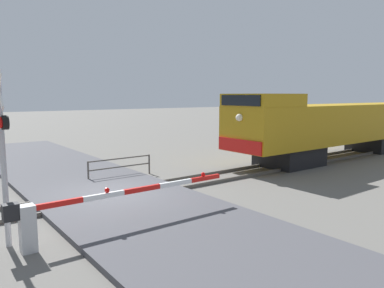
% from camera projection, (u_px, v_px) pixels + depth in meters
% --- Properties ---
extents(ground_plane, '(160.00, 160.00, 0.00)m').
position_uv_depth(ground_plane, '(111.00, 197.00, 13.73)').
color(ground_plane, '#605E59').
extents(rail_track_left, '(0.08, 80.00, 0.15)m').
position_uv_depth(rail_track_left, '(103.00, 191.00, 14.29)').
color(rail_track_left, '#59544C').
rests_on(rail_track_left, ground_plane).
extents(rail_track_right, '(0.08, 80.00, 0.15)m').
position_uv_depth(rail_track_right, '(120.00, 200.00, 13.15)').
color(rail_track_right, '#59544C').
rests_on(rail_track_right, ground_plane).
extents(road_surface, '(36.00, 5.42, 0.17)m').
position_uv_depth(road_surface, '(111.00, 195.00, 13.72)').
color(road_surface, '#47474C').
rests_on(road_surface, ground_plane).
extents(locomotive, '(3.01, 17.06, 3.88)m').
position_uv_depth(locomotive, '(335.00, 125.00, 22.30)').
color(locomotive, black).
rests_on(locomotive, ground_plane).
extents(crossing_signal, '(1.18, 0.33, 4.39)m').
position_uv_depth(crossing_signal, '(1.00, 138.00, 8.91)').
color(crossing_signal, '#ADADB2').
rests_on(crossing_signal, ground_plane).
extents(crossing_gate, '(0.36, 6.67, 1.28)m').
position_uv_depth(crossing_gate, '(67.00, 212.00, 9.43)').
color(crossing_gate, silver).
rests_on(crossing_gate, ground_plane).
extents(guard_railing, '(0.08, 3.15, 0.95)m').
position_uv_depth(guard_railing, '(120.00, 164.00, 16.89)').
color(guard_railing, '#4C4742').
rests_on(guard_railing, ground_plane).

